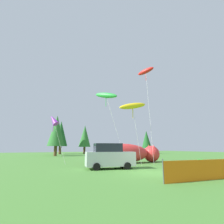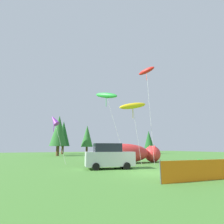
{
  "view_description": "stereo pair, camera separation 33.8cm",
  "coord_description": "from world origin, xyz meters",
  "px_view_note": "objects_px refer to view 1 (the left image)",
  "views": [
    {
      "loc": [
        -8.58,
        -10.61,
        1.82
      ],
      "look_at": [
        -0.7,
        5.01,
        5.36
      ],
      "focal_mm": 28.0,
      "sensor_mm": 36.0,
      "label": 1
    },
    {
      "loc": [
        -8.27,
        -10.76,
        1.82
      ],
      "look_at": [
        -0.7,
        5.01,
        5.36
      ],
      "focal_mm": 28.0,
      "sensor_mm": 36.0,
      "label": 2
    }
  ],
  "objects_px": {
    "kite_yellow_hero": "(133,106)",
    "kite_green_fish": "(106,95)",
    "parked_car": "(109,156)",
    "kite_red_lizard": "(146,72)",
    "inflatable_cat": "(128,154)",
    "folding_chair": "(201,164)",
    "kite_purple_delta": "(54,120)"
  },
  "relations": [
    {
      "from": "parked_car",
      "to": "inflatable_cat",
      "type": "relative_size",
      "value": 0.52
    },
    {
      "from": "inflatable_cat",
      "to": "kite_yellow_hero",
      "type": "distance_m",
      "value": 6.03
    },
    {
      "from": "folding_chair",
      "to": "kite_yellow_hero",
      "type": "height_order",
      "value": "kite_yellow_hero"
    },
    {
      "from": "inflatable_cat",
      "to": "kite_purple_delta",
      "type": "bearing_deg",
      "value": 167.15
    },
    {
      "from": "kite_purple_delta",
      "to": "kite_yellow_hero",
      "type": "bearing_deg",
      "value": -35.91
    },
    {
      "from": "kite_yellow_hero",
      "to": "kite_red_lizard",
      "type": "distance_m",
      "value": 7.09
    },
    {
      "from": "kite_red_lizard",
      "to": "inflatable_cat",
      "type": "bearing_deg",
      "value": 162.22
    },
    {
      "from": "kite_yellow_hero",
      "to": "parked_car",
      "type": "bearing_deg",
      "value": -164.24
    },
    {
      "from": "folding_chair",
      "to": "kite_purple_delta",
      "type": "xyz_separation_m",
      "value": [
        -10.09,
        10.38,
        4.26
      ]
    },
    {
      "from": "kite_yellow_hero",
      "to": "inflatable_cat",
      "type": "bearing_deg",
      "value": 67.51
    },
    {
      "from": "kite_green_fish",
      "to": "kite_red_lizard",
      "type": "distance_m",
      "value": 7.14
    },
    {
      "from": "folding_chair",
      "to": "kite_green_fish",
      "type": "distance_m",
      "value": 11.33
    },
    {
      "from": "folding_chair",
      "to": "kite_red_lizard",
      "type": "xyz_separation_m",
      "value": [
        0.75,
        7.51,
        11.1
      ]
    },
    {
      "from": "kite_purple_delta",
      "to": "kite_green_fish",
      "type": "height_order",
      "value": "kite_green_fish"
    },
    {
      "from": "kite_green_fish",
      "to": "folding_chair",
      "type": "bearing_deg",
      "value": -55.41
    },
    {
      "from": "folding_chair",
      "to": "inflatable_cat",
      "type": "xyz_separation_m",
      "value": [
        -1.7,
        8.3,
        0.49
      ]
    },
    {
      "from": "kite_purple_delta",
      "to": "parked_car",
      "type": "bearing_deg",
      "value": -56.45
    },
    {
      "from": "kite_green_fish",
      "to": "kite_red_lizard",
      "type": "height_order",
      "value": "kite_red_lizard"
    },
    {
      "from": "kite_green_fish",
      "to": "kite_red_lizard",
      "type": "relative_size",
      "value": 0.67
    },
    {
      "from": "parked_car",
      "to": "kite_yellow_hero",
      "type": "xyz_separation_m",
      "value": [
        3.12,
        0.88,
        5.02
      ]
    },
    {
      "from": "inflatable_cat",
      "to": "kite_green_fish",
      "type": "xyz_separation_m",
      "value": [
        -3.37,
        -0.94,
        6.48
      ]
    },
    {
      "from": "kite_yellow_hero",
      "to": "kite_green_fish",
      "type": "bearing_deg",
      "value": 134.62
    },
    {
      "from": "folding_chair",
      "to": "kite_yellow_hero",
      "type": "relative_size",
      "value": 0.13
    },
    {
      "from": "folding_chair",
      "to": "inflatable_cat",
      "type": "distance_m",
      "value": 8.48
    },
    {
      "from": "kite_purple_delta",
      "to": "kite_red_lizard",
      "type": "distance_m",
      "value": 13.13
    },
    {
      "from": "kite_purple_delta",
      "to": "kite_red_lizard",
      "type": "xyz_separation_m",
      "value": [
        10.84,
        -2.87,
        6.84
      ]
    },
    {
      "from": "kite_green_fish",
      "to": "kite_red_lizard",
      "type": "bearing_deg",
      "value": 1.53
    },
    {
      "from": "parked_car",
      "to": "kite_purple_delta",
      "type": "distance_m",
      "value": 8.16
    },
    {
      "from": "kite_purple_delta",
      "to": "kite_green_fish",
      "type": "xyz_separation_m",
      "value": [
        5.02,
        -3.02,
        2.71
      ]
    },
    {
      "from": "inflatable_cat",
      "to": "folding_chair",
      "type": "bearing_deg",
      "value": -77.33
    },
    {
      "from": "kite_yellow_hero",
      "to": "kite_green_fish",
      "type": "xyz_separation_m",
      "value": [
        -2.1,
        2.13,
        1.45
      ]
    },
    {
      "from": "inflatable_cat",
      "to": "kite_red_lizard",
      "type": "relative_size",
      "value": 0.7
    }
  ]
}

